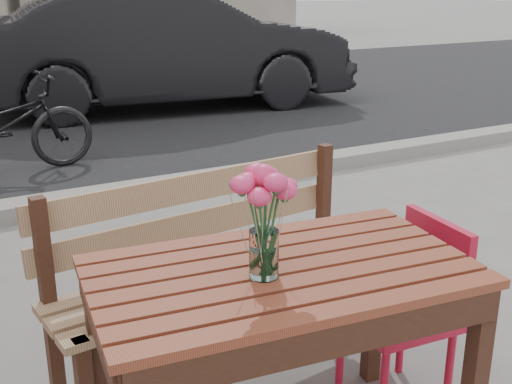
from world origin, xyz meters
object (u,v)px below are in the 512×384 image
main_table (282,302)px  parked_car (165,47)px  red_chair (413,300)px  main_vase (264,209)px

main_table → parked_car: (2.03, 6.32, 0.15)m
red_chair → parked_car: parked_car is taller
parked_car → red_chair: bearing=174.6°
red_chair → main_vase: main_vase is taller
red_chair → main_vase: bearing=-77.4°
main_vase → parked_car: (2.11, 6.35, -0.19)m
red_chair → main_vase: 0.90m
main_table → main_vase: main_vase is taller
main_vase → parked_car: 6.69m
main_table → main_vase: size_ratio=3.61×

